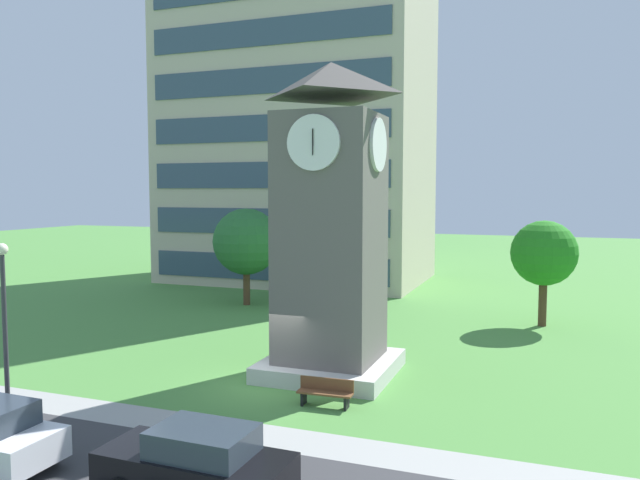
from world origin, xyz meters
name	(u,v)px	position (x,y,z in m)	size (l,w,h in m)	color
ground_plane	(268,385)	(0.00, 0.00, 0.00)	(160.00, 160.00, 0.00)	#4C893D
kerb_strip	(207,427)	(0.00, -4.18, 0.00)	(120.00, 1.60, 0.01)	#9E9E99
office_building	(299,114)	(-9.15, 25.11, 12.80)	(19.15, 12.14, 25.60)	beige
clock_tower	(331,236)	(1.61, 2.11, 5.22)	(4.71, 4.71, 11.59)	#605B56
park_bench	(326,392)	(2.64, -1.28, 0.46)	(1.82, 0.57, 0.88)	brown
street_lamp	(4,310)	(-5.97, -5.74, 3.37)	(0.36, 0.36, 5.36)	#333338
tree_by_building	(246,242)	(-7.90, 13.68, 3.84)	(4.02, 4.02, 5.87)	#513823
tree_streetside	(544,254)	(9.01, 13.72, 3.73)	(3.32, 3.32, 5.42)	#513823
parked_car_black	(197,463)	(2.02, -7.98, 0.86)	(4.41, 2.02, 1.69)	black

